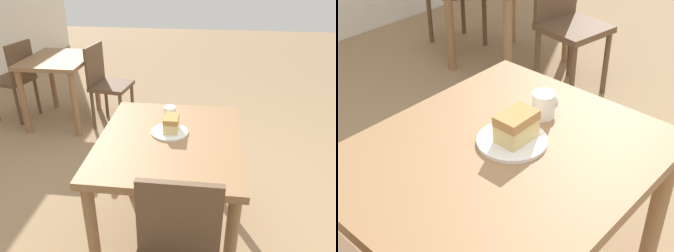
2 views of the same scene
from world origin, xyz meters
TOP-DOWN VIEW (x-y plane):
  - ground_plane at (0.00, 0.00)m, footprint 14.00×14.00m
  - dining_table_near at (0.02, 0.31)m, footprint 0.91×0.77m
  - dining_table_far at (1.62, 1.66)m, footprint 0.76×0.64m
  - chair_far_corner at (1.59, 1.16)m, footprint 0.43×0.43m
  - chair_far_opposite at (1.62, 2.17)m, footprint 0.44×0.44m
  - plate at (0.07, 0.32)m, footprint 0.21×0.21m
  - cake_slice at (0.08, 0.31)m, footprint 0.12×0.08m
  - coffee_mug at (0.25, 0.33)m, footprint 0.08×0.07m

SIDE VIEW (x-z plane):
  - ground_plane at x=0.00m, z-range 0.00..0.00m
  - chair_far_corner at x=1.59m, z-range 0.05..0.91m
  - chair_far_opposite at x=1.62m, z-range 0.05..0.91m
  - dining_table_far at x=1.62m, z-range 0.22..0.93m
  - dining_table_near at x=0.02m, z-range 0.26..1.01m
  - plate at x=0.07m, z-range 0.76..0.77m
  - coffee_mug at x=0.25m, z-range 0.76..0.84m
  - cake_slice at x=0.08m, z-range 0.77..0.85m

